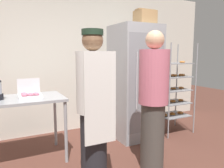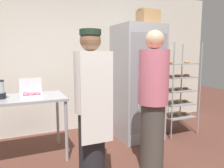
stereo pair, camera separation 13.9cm
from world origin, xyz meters
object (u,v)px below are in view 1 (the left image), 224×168
object	(u,v)px
baking_rack	(173,90)
cardboard_storage_box	(145,17)
refrigerator	(135,82)
person_baker	(93,106)
donut_box	(30,95)
person_customer	(153,100)

from	to	relation	value
baking_rack	cardboard_storage_box	xyz separation A→B (m)	(-0.65, 0.04, 1.28)
refrigerator	cardboard_storage_box	distance (m)	1.12
baking_rack	person_baker	distance (m)	2.18
refrigerator	donut_box	world-z (taller)	refrigerator
refrigerator	person_customer	xyz separation A→B (m)	(-0.39, -1.04, -0.08)
refrigerator	baking_rack	xyz separation A→B (m)	(0.78, -0.13, -0.17)
donut_box	person_baker	size ratio (longest dim) A/B	0.17
refrigerator	person_baker	bearing A→B (deg)	-139.51
person_baker	baking_rack	bearing A→B (deg)	24.30
baking_rack	donut_box	size ratio (longest dim) A/B	5.66
donut_box	cardboard_storage_box	size ratio (longest dim) A/B	0.91
donut_box	person_baker	xyz separation A→B (m)	(0.57, -0.84, -0.03)
donut_box	cardboard_storage_box	world-z (taller)	cardboard_storage_box
person_baker	refrigerator	bearing A→B (deg)	40.49
donut_box	cardboard_storage_box	xyz separation A→B (m)	(1.90, 0.10, 1.15)
baking_rack	donut_box	bearing A→B (deg)	-178.71
person_baker	donut_box	bearing A→B (deg)	124.11
baking_rack	person_customer	world-z (taller)	person_customer
baking_rack	person_customer	xyz separation A→B (m)	(-1.17, -0.91, 0.09)
refrigerator	person_baker	distance (m)	1.59
refrigerator	person_customer	world-z (taller)	refrigerator
person_baker	cardboard_storage_box	bearing A→B (deg)	35.08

